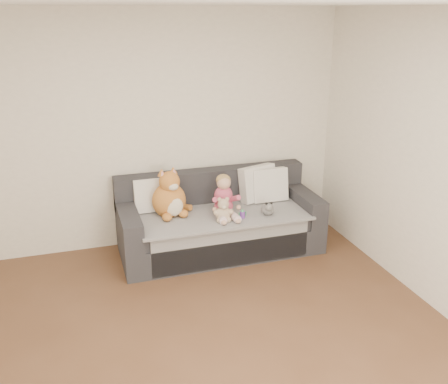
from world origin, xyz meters
name	(u,v)px	position (x,y,z in m)	size (l,w,h in m)	color
room_shell	(188,197)	(0.00, 0.42, 1.30)	(5.00, 5.00, 5.00)	brown
sofa	(219,223)	(0.73, 2.06, 0.31)	(2.20, 0.94, 0.85)	#27282C
cushion_left	(152,195)	(0.03, 2.27, 0.66)	(0.41, 0.19, 0.38)	silver
cushion_right_back	(258,183)	(1.25, 2.23, 0.67)	(0.48, 0.32, 0.42)	silver
cushion_right_front	(269,185)	(1.37, 2.16, 0.66)	(0.42, 0.19, 0.39)	silver
toddler	(224,198)	(0.75, 1.92, 0.66)	(0.32, 0.45, 0.45)	#C1445E
plush_cat	(170,197)	(0.19, 2.07, 0.68)	(0.45, 0.43, 0.56)	#BA5829
teddy_bear	(223,211)	(0.69, 1.76, 0.58)	(0.21, 0.16, 0.27)	tan
plush_cow	(268,209)	(1.19, 1.77, 0.54)	(0.14, 0.21, 0.17)	white
sippy_cup	(242,213)	(0.90, 1.76, 0.53)	(0.09, 0.06, 0.10)	#723BA1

